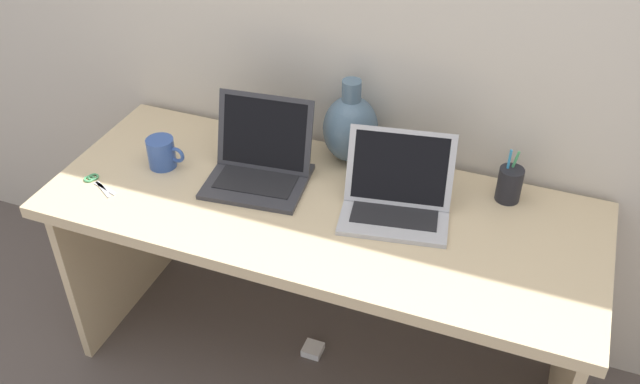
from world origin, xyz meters
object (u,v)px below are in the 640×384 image
Objects in this scene: coffee_mug at (162,153)px; scissors at (96,182)px; laptop_right at (397,193)px; power_brick at (313,350)px; green_vase at (350,128)px; pen_cup at (509,184)px; laptop_left at (261,159)px.

scissors is at bearing -133.79° from coffee_mug.
coffee_mug is (-0.77, -0.06, -0.01)m from laptop_right.
coffee_mug is 0.22m from scissors.
power_brick is at bearing 14.88° from scissors.
pen_cup is at bearing -4.40° from green_vase.
pen_cup reaches higher than power_brick.
coffee_mug is at bearing -154.63° from green_vase.
laptop_right reaches higher than pen_cup.
coffee_mug is at bearing -168.95° from laptop_left.
green_vase is 4.08× the size of power_brick.
green_vase is 0.53m from pen_cup.
laptop_right is at bearing 13.03° from scissors.
laptop_left is 0.53m from scissors.
green_vase is at bearing 80.63° from power_brick.
green_vase is at bearing 175.60° from pen_cup.
scissors is (-0.47, -0.22, -0.06)m from laptop_left.
laptop_left is 0.31m from green_vase.
scissors is at bearing -162.79° from pen_cup.
power_brick is at bearing 1.99° from coffee_mug.
laptop_left is 4.77× the size of power_brick.
coffee_mug is at bearing -168.36° from pen_cup.
scissors is (-0.92, -0.21, -0.06)m from laptop_right.
coffee_mug is 0.90× the size of scissors.
pen_cup reaches higher than coffee_mug.
laptop_right is 0.31m from green_vase.
coffee_mug is 0.92m from power_brick.
power_brick is (-0.56, -0.20, -0.77)m from pen_cup.
green_vase reaches higher than scissors.
laptop_right is at bearing -151.30° from pen_cup.
scissors is at bearing -165.12° from power_brick.
pen_cup is 0.97m from power_brick.
green_vase is 0.83m from scissors.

